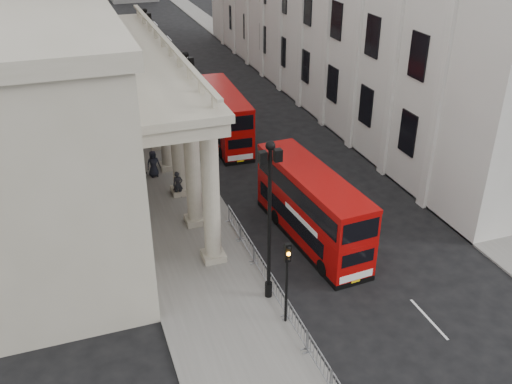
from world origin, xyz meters
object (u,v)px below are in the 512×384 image
at_px(traffic_light, 287,269).
at_px(bus_near, 312,205).
at_px(lamp_post_south, 270,212).
at_px(lamp_post_mid, 188,102).
at_px(pedestrian_c, 153,164).
at_px(pedestrian_a, 178,185).
at_px(pedestrian_b, 139,162).
at_px(lamp_post_north, 148,48).
at_px(bus_far, 224,115).

height_order(traffic_light, bus_near, traffic_light).
bearing_deg(bus_near, lamp_post_south, -138.57).
height_order(lamp_post_mid, traffic_light, lamp_post_mid).
relative_size(traffic_light, pedestrian_c, 2.27).
height_order(pedestrian_a, pedestrian_b, pedestrian_b).
relative_size(lamp_post_north, traffic_light, 1.93).
relative_size(traffic_light, bus_near, 0.43).
bearing_deg(traffic_light, pedestrian_c, 100.00).
height_order(traffic_light, pedestrian_c, traffic_light).
height_order(lamp_post_mid, pedestrian_c, lamp_post_mid).
xyz_separation_m(lamp_post_north, bus_far, (3.64, -12.17, -2.76)).
bearing_deg(bus_far, lamp_post_mid, -131.09).
distance_m(pedestrian_a, pedestrian_b, 4.56).
bearing_deg(traffic_light, lamp_post_south, 92.84).
bearing_deg(pedestrian_a, lamp_post_north, 87.37).
bearing_deg(pedestrian_c, pedestrian_b, 137.68).
bearing_deg(pedestrian_c, bus_near, -63.23).
relative_size(lamp_post_north, bus_far, 0.86).
bearing_deg(bus_near, traffic_light, -127.14).
bearing_deg(lamp_post_mid, lamp_post_north, 90.00).
bearing_deg(lamp_post_north, bus_near, -81.47).
bearing_deg(bus_far, pedestrian_c, -141.66).
relative_size(lamp_post_south, traffic_light, 1.93).
xyz_separation_m(bus_far, pedestrian_a, (-5.60, -8.31, -1.14)).
distance_m(traffic_light, pedestrian_b, 18.26).
bearing_deg(lamp_post_north, lamp_post_mid, -90.00).
bearing_deg(pedestrian_c, lamp_post_north, 73.81).
bearing_deg(pedestrian_b, lamp_post_mid, -169.59).
bearing_deg(traffic_light, pedestrian_a, 98.68).
bearing_deg(lamp_post_mid, pedestrian_c, -162.56).
height_order(lamp_post_south, bus_far, lamp_post_south).
height_order(lamp_post_north, pedestrian_c, lamp_post_north).
bearing_deg(bus_far, traffic_light, -96.78).
distance_m(lamp_post_south, traffic_light, 2.71).
height_order(lamp_post_south, pedestrian_b, lamp_post_south).
bearing_deg(lamp_post_south, pedestrian_c, 100.94).
bearing_deg(bus_near, pedestrian_a, 125.91).
bearing_deg(lamp_post_south, bus_far, 79.61).
height_order(lamp_post_mid, bus_far, lamp_post_mid).
bearing_deg(lamp_post_south, bus_near, 45.70).
height_order(lamp_post_north, traffic_light, lamp_post_north).
bearing_deg(lamp_post_south, traffic_light, -87.16).
distance_m(lamp_post_north, traffic_light, 34.07).
distance_m(lamp_post_mid, pedestrian_b, 5.40).
distance_m(lamp_post_mid, pedestrian_c, 4.91).
relative_size(traffic_light, pedestrian_a, 2.41).
xyz_separation_m(bus_near, bus_far, (-0.52, 15.57, -0.05)).
xyz_separation_m(lamp_post_mid, traffic_light, (0.10, -18.02, -1.80)).
xyz_separation_m(lamp_post_mid, bus_far, (3.64, 3.83, -2.76)).
height_order(traffic_light, pedestrian_b, traffic_light).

